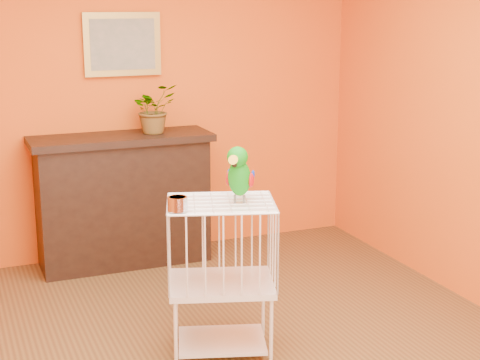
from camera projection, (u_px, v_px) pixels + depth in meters
name	position (u px, v px, depth m)	size (l,w,h in m)	color
room_shell	(221.00, 98.00, 3.88)	(4.50, 4.50, 4.50)	#E55B15
console_cabinet	(123.00, 200.00, 5.90)	(1.42, 0.51, 1.06)	black
potted_plant	(153.00, 114.00, 5.86)	(0.35, 0.39, 0.30)	#26722D
framed_picture	(122.00, 44.00, 5.83)	(0.62, 0.04, 0.50)	#B1943F
birdcage	(221.00, 276.00, 4.36)	(0.73, 0.63, 0.95)	silver
feed_cup	(178.00, 204.00, 4.05)	(0.11, 0.11, 0.08)	silver
parrot	(239.00, 174.00, 4.20)	(0.24, 0.28, 0.34)	#59544C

